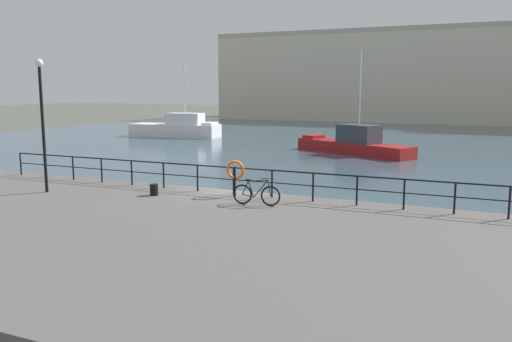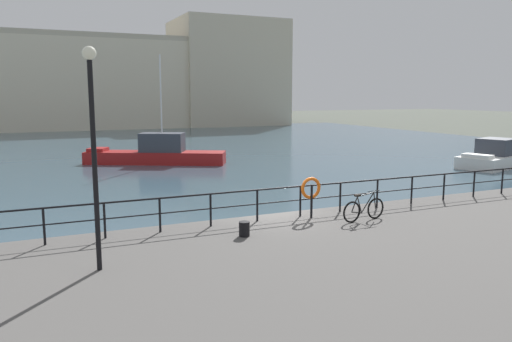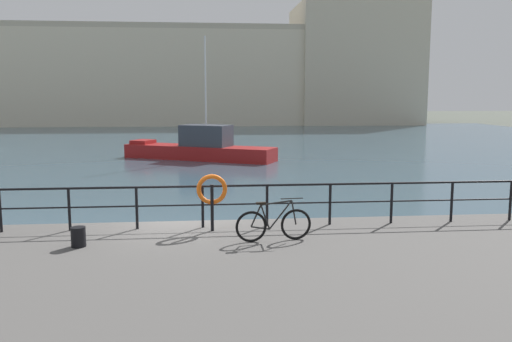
{
  "view_description": "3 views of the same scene",
  "coord_description": "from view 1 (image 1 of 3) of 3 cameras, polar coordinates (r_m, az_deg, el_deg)",
  "views": [
    {
      "loc": [
        9.66,
        -18.94,
        4.85
      ],
      "look_at": [
        0.86,
        0.71,
        1.47
      ],
      "focal_mm": 37.04,
      "sensor_mm": 36.0,
      "label": 1
    },
    {
      "loc": [
        -7.76,
        -15.47,
        4.89
      ],
      "look_at": [
        0.93,
        3.8,
        1.66
      ],
      "focal_mm": 35.11,
      "sensor_mm": 36.0,
      "label": 2
    },
    {
      "loc": [
        0.63,
        -13.88,
        4.03
      ],
      "look_at": [
        2.07,
        1.1,
        1.89
      ],
      "focal_mm": 37.32,
      "sensor_mm": 36.0,
      "label": 3
    }
  ],
  "objects": [
    {
      "name": "ground_plane",
      "position": [
        21.81,
        -2.83,
        -3.93
      ],
      "size": [
        240.0,
        240.0,
        0.0
      ],
      "primitive_type": "plane",
      "color": "#4C5147"
    },
    {
      "name": "water_basin",
      "position": [
        50.31,
        12.97,
        3.18
      ],
      "size": [
        80.0,
        60.0,
        0.01
      ],
      "primitive_type": "cube",
      "color": "#385160",
      "rests_on": "ground_plane"
    },
    {
      "name": "quay_promenade",
      "position": [
        16.38,
        -13.28,
        -7.2
      ],
      "size": [
        56.0,
        13.0,
        0.74
      ],
      "primitive_type": "cube",
      "color": "#565451",
      "rests_on": "ground_plane"
    },
    {
      "name": "harbor_building",
      "position": [
        81.08,
        22.08,
        9.69
      ],
      "size": [
        60.86,
        13.43,
        16.56
      ],
      "color": "beige",
      "rests_on": "ground_plane"
    },
    {
      "name": "moored_white_yacht",
      "position": [
        53.66,
        -8.49,
        4.61
      ],
      "size": [
        9.25,
        3.9,
        7.32
      ],
      "rotation": [
        0.0,
        0.0,
        0.13
      ],
      "color": "white",
      "rests_on": "water_basin"
    },
    {
      "name": "moored_red_daysailer",
      "position": [
        40.04,
        10.53,
        2.93
      ],
      "size": [
        9.72,
        6.33,
        7.64
      ],
      "rotation": [
        0.0,
        0.0,
        2.66
      ],
      "color": "maroon",
      "rests_on": "water_basin"
    },
    {
      "name": "quay_railing",
      "position": [
        20.62,
        -2.44,
        -0.5
      ],
      "size": [
        22.85,
        0.07,
        1.08
      ],
      "color": "black",
      "rests_on": "quay_promenade"
    },
    {
      "name": "parked_bicycle",
      "position": [
        18.74,
        0.03,
        -2.53
      ],
      "size": [
        1.77,
        0.26,
        0.98
      ],
      "rotation": [
        0.0,
        0.0,
        0.11
      ],
      "color": "black",
      "rests_on": "quay_promenade"
    },
    {
      "name": "mooring_bollard",
      "position": [
        20.85,
        -10.96,
        -2.0
      ],
      "size": [
        0.32,
        0.32,
        0.44
      ],
      "primitive_type": "cylinder",
      "color": "black",
      "rests_on": "quay_promenade"
    },
    {
      "name": "life_ring_stand",
      "position": [
        20.21,
        -2.24,
        -0.01
      ],
      "size": [
        0.75,
        0.16,
        1.4
      ],
      "color": "black",
      "rests_on": "quay_promenade"
    },
    {
      "name": "quay_lamp_post",
      "position": [
        22.37,
        -22.12,
        6.17
      ],
      "size": [
        0.32,
        0.32,
        5.24
      ],
      "color": "black",
      "rests_on": "quay_promenade"
    }
  ]
}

